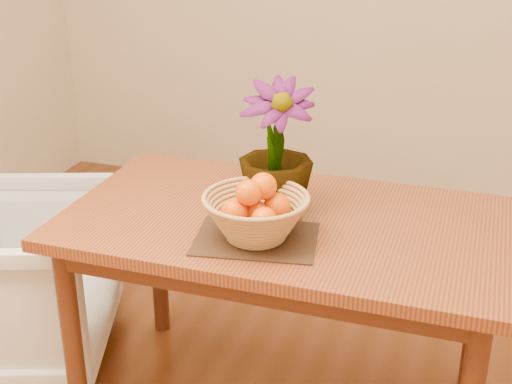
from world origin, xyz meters
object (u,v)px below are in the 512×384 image
(wicker_basket, at_px, (256,219))
(potted_plant, at_px, (276,148))
(table, at_px, (285,242))
(armchair, at_px, (12,274))

(wicker_basket, relative_size, potted_plant, 0.74)
(table, height_order, wicker_basket, wicker_basket)
(wicker_basket, height_order, armchair, wicker_basket)
(table, distance_m, potted_plant, 0.31)
(potted_plant, bearing_deg, table, -58.27)
(wicker_basket, distance_m, potted_plant, 0.26)
(potted_plant, height_order, armchair, potted_plant)
(potted_plant, bearing_deg, wicker_basket, -101.64)
(potted_plant, relative_size, armchair, 0.58)
(table, bearing_deg, armchair, -178.66)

